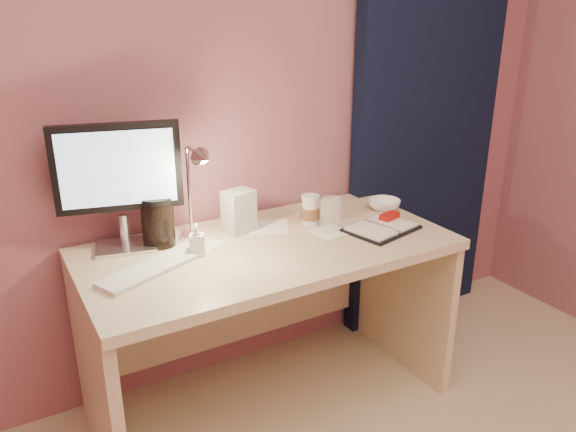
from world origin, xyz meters
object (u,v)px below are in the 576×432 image
keyboard (151,269)px  clear_cup (331,214)px  coffee_cup (310,211)px  monitor (119,176)px  planner (382,227)px  product_box (239,211)px  bowl (384,205)px  desk_lamp (198,185)px  desk (261,289)px  lotion_bottle (197,239)px  dark_jar (158,223)px

keyboard → clear_cup: (0.74, 0.01, 0.06)m
keyboard → coffee_cup: (0.71, 0.11, 0.05)m
monitor → keyboard: monitor is taller
planner → product_box: (-0.51, 0.27, 0.07)m
bowl → desk_lamp: size_ratio=0.37×
desk → monitor: bearing=162.2°
desk → clear_cup: bearing=-14.7°
lotion_bottle → clear_cup: bearing=-5.0°
desk → keyboard: size_ratio=3.67×
desk → coffee_cup: size_ratio=11.29×
coffee_cup → keyboard: bearing=-171.3°
clear_cup → dark_jar: size_ratio=0.81×
dark_jar → product_box: bearing=-5.4°
monitor → desk_lamp: monitor is taller
clear_cup → desk_lamp: bearing=168.3°
planner → dark_jar: bearing=147.1°
clear_cup → product_box: size_ratio=0.81×
monitor → planner: monitor is taller
bowl → desk_lamp: bearing=178.9°
dark_jar → monitor: bearing=167.9°
monitor → bowl: monitor is taller
monitor → planner: (0.95, -0.32, -0.27)m
keyboard → bowl: size_ratio=2.68×
monitor → keyboard: bearing=-71.4°
monitor → bowl: bearing=6.4°
keyboard → clear_cup: size_ratio=2.76×
bowl → lotion_bottle: lotion_bottle is taller
monitor → lotion_bottle: (0.21, -0.18, -0.22)m
planner → dark_jar: 0.88m
dark_jar → desk_lamp: (0.13, -0.10, 0.16)m
dark_jar → desk_lamp: 0.23m
bowl → dark_jar: bearing=173.5°
keyboard → planner: (0.93, -0.09, 0.00)m
lotion_bottle → dark_jar: 0.18m
desk_lamp → dark_jar: bearing=142.5°
planner → coffee_cup: coffee_cup is taller
product_box → keyboard: bearing=-169.5°
monitor → bowl: size_ratio=3.32×
planner → desk_lamp: size_ratio=0.81×
monitor → lotion_bottle: monitor is taller
planner → coffee_cup: 0.30m
lotion_bottle → monitor: bearing=139.7°
desk_lamp → monitor: bearing=153.0°
keyboard → planner: bearing=-28.9°
clear_cup → bowl: bearing=14.5°
planner → monitor: bearing=148.0°
coffee_cup → dark_jar: dark_jar is taller
clear_cup → coffee_cup: bearing=107.0°
lotion_bottle → keyboard: bearing=-164.3°
coffee_cup → clear_cup: bearing=-73.0°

